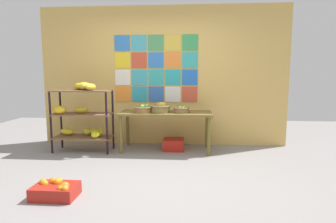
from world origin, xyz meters
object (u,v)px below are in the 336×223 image
produce_crate_under_table (174,144)px  orange_crate_foreground (56,190)px  fruit_basket_back_left (143,109)px  fruit_basket_left (181,109)px  banana_shelf_unit (83,112)px  display_table (166,117)px  fruit_basket_back_right (161,108)px

produce_crate_under_table → orange_crate_foreground: bearing=-119.8°
fruit_basket_back_left → fruit_basket_left: bearing=2.4°
banana_shelf_unit → display_table: banana_shelf_unit is taller
display_table → banana_shelf_unit: bearing=-174.5°
fruit_basket_left → fruit_basket_back_left: 0.67m
display_table → produce_crate_under_table: bearing=15.9°
fruit_basket_left → fruit_basket_back_left: size_ratio=0.91×
display_table → orange_crate_foreground: size_ratio=3.42×
fruit_basket_back_right → produce_crate_under_table: bearing=24.3°
fruit_basket_left → fruit_basket_back_right: (-0.36, -0.01, 0.02)m
fruit_basket_left → fruit_basket_back_right: fruit_basket_back_right is taller
fruit_basket_back_right → fruit_basket_back_left: bearing=-176.0°
produce_crate_under_table → display_table: bearing=-164.1°
fruit_basket_left → produce_crate_under_table: (-0.14, 0.09, -0.66)m
fruit_basket_back_right → produce_crate_under_table: 0.72m
banana_shelf_unit → display_table: bearing=5.5°
fruit_basket_left → fruit_basket_back_right: 0.37m
banana_shelf_unit → orange_crate_foreground: banana_shelf_unit is taller
orange_crate_foreground → fruit_basket_back_right: bearing=63.9°
display_table → fruit_basket_left: (0.28, -0.05, 0.14)m
banana_shelf_unit → fruit_basket_left: bearing=2.9°
banana_shelf_unit → fruit_basket_back_left: size_ratio=3.76×
fruit_basket_left → orange_crate_foreground: (-1.33, -1.99, -0.67)m
fruit_basket_back_right → orange_crate_foreground: 2.31m
fruit_basket_back_right → fruit_basket_left: bearing=1.0°
fruit_basket_back_left → fruit_basket_back_right: fruit_basket_back_right is taller
fruit_basket_back_left → orange_crate_foreground: bearing=-108.7°
fruit_basket_back_left → fruit_basket_back_right: size_ratio=0.91×
fruit_basket_left → orange_crate_foreground: fruit_basket_left is taller
display_table → fruit_basket_back_left: bearing=-168.0°
orange_crate_foreground → display_table: bearing=62.7°
display_table → fruit_basket_left: 0.32m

